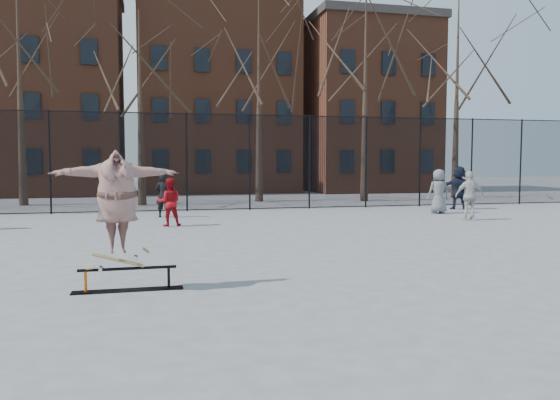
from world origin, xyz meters
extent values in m
plane|color=slate|center=(0.00, 0.00, 0.00)|extent=(100.00, 100.00, 0.00)
cube|color=black|center=(-3.22, -0.53, 0.01)|extent=(1.73, 0.26, 0.01)
cylinder|color=#D25A0C|center=(-3.87, -0.53, 0.18)|extent=(0.04, 0.04, 0.36)
cylinder|color=black|center=(-2.58, -0.53, 0.18)|extent=(0.04, 0.04, 0.36)
cylinder|color=black|center=(-3.22, -0.53, 0.36)|extent=(1.53, 0.05, 0.05)
imported|color=#463484|center=(-3.36, -0.53, 1.30)|extent=(2.06, 0.81, 1.63)
imported|color=black|center=(-2.40, 10.81, 0.80)|extent=(0.66, 0.51, 1.61)
imported|color=#A20E15|center=(-2.27, 8.05, 0.76)|extent=(0.76, 0.60, 1.52)
imported|color=beige|center=(7.95, 7.37, 0.86)|extent=(1.07, 0.64, 1.71)
imported|color=black|center=(9.89, 11.24, 0.92)|extent=(1.78, 1.13, 1.84)
imported|color=slate|center=(8.10, 9.76, 0.87)|extent=(0.89, 0.62, 1.73)
cylinder|color=black|center=(-6.60, 13.00, 2.00)|extent=(0.07, 0.07, 4.00)
cylinder|color=black|center=(-4.00, 13.00, 2.00)|extent=(0.07, 0.07, 4.00)
cylinder|color=black|center=(-1.40, 13.00, 2.00)|extent=(0.07, 0.07, 4.00)
cylinder|color=black|center=(1.20, 13.00, 2.00)|extent=(0.07, 0.07, 4.00)
cylinder|color=black|center=(3.80, 13.00, 2.00)|extent=(0.07, 0.07, 4.00)
cylinder|color=black|center=(6.40, 13.00, 2.00)|extent=(0.07, 0.07, 4.00)
cylinder|color=black|center=(9.00, 13.00, 2.00)|extent=(0.07, 0.07, 4.00)
cylinder|color=black|center=(11.60, 13.00, 2.00)|extent=(0.07, 0.07, 4.00)
cylinder|color=black|center=(14.20, 13.00, 2.00)|extent=(0.07, 0.07, 4.00)
cube|color=black|center=(0.00, 13.00, 2.00)|extent=(34.00, 0.01, 4.00)
cylinder|color=black|center=(0.00, 13.00, 3.96)|extent=(34.00, 0.04, 0.04)
cone|color=black|center=(-8.50, 17.80, 2.31)|extent=(0.40, 0.40, 4.62)
cone|color=black|center=(-3.00, 16.50, 2.31)|extent=(0.40, 0.40, 4.62)
cone|color=black|center=(2.50, 17.80, 2.31)|extent=(0.40, 0.40, 4.62)
cone|color=black|center=(8.00, 16.50, 2.31)|extent=(0.40, 0.40, 4.62)
cone|color=black|center=(13.50, 17.80, 2.31)|extent=(0.40, 0.40, 4.62)
cube|color=brown|center=(-9.00, 26.00, 6.00)|extent=(9.00, 7.00, 12.00)
cube|color=brown|center=(1.50, 26.00, 6.50)|extent=(10.00, 7.00, 13.00)
cube|color=brown|center=(11.50, 26.00, 5.50)|extent=(8.00, 7.00, 11.00)
camera|label=1|loc=(-2.85, -9.47, 2.09)|focal=35.00mm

